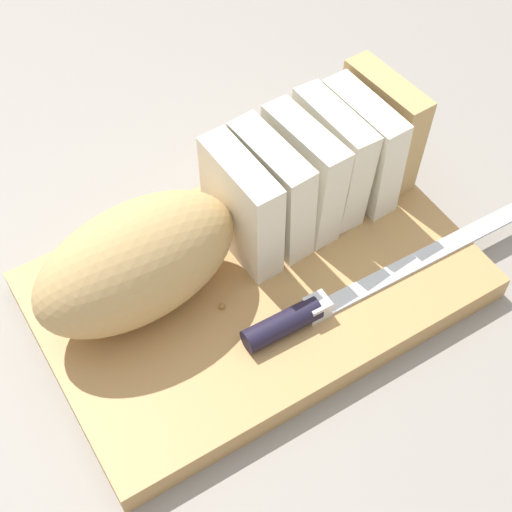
{
  "coord_description": "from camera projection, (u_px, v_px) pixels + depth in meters",
  "views": [
    {
      "loc": [
        -0.21,
        -0.34,
        0.58
      ],
      "look_at": [
        0.0,
        0.0,
        0.06
      ],
      "focal_mm": 54.22,
      "sensor_mm": 36.0,
      "label": 1
    }
  ],
  "objects": [
    {
      "name": "cutting_board",
      "position": [
        256.0,
        285.0,
        0.69
      ],
      "size": [
        0.38,
        0.25,
        0.03
      ],
      "primitive_type": "cube",
      "rotation": [
        0.0,
        0.0,
        0.01
      ],
      "color": "tan",
      "rests_on": "ground_plane"
    },
    {
      "name": "bread_knife",
      "position": [
        324.0,
        305.0,
        0.65
      ],
      "size": [
        0.3,
        0.02,
        0.02
      ],
      "rotation": [
        0.0,
        0.0,
        -0.01
      ],
      "color": "silver",
      "rests_on": "cutting_board"
    },
    {
      "name": "ground_plane",
      "position": [
        256.0,
        293.0,
        0.7
      ],
      "size": [
        3.0,
        3.0,
        0.0
      ],
      "primitive_type": "plane",
      "color": "gray"
    },
    {
      "name": "bread_loaf",
      "position": [
        226.0,
        215.0,
        0.66
      ],
      "size": [
        0.38,
        0.13,
        0.11
      ],
      "rotation": [
        0.0,
        0.0,
        0.08
      ],
      "color": "tan",
      "rests_on": "cutting_board"
    },
    {
      "name": "crumb_near_loaf",
      "position": [
        285.0,
        245.0,
        0.7
      ],
      "size": [
        0.01,
        0.01,
        0.01
      ],
      "primitive_type": "sphere",
      "color": "#A8753D",
      "rests_on": "cutting_board"
    },
    {
      "name": "crumb_near_knife",
      "position": [
        222.0,
        306.0,
        0.66
      ],
      "size": [
        0.01,
        0.01,
        0.01
      ],
      "primitive_type": "sphere",
      "color": "#A8753D",
      "rests_on": "cutting_board"
    }
  ]
}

